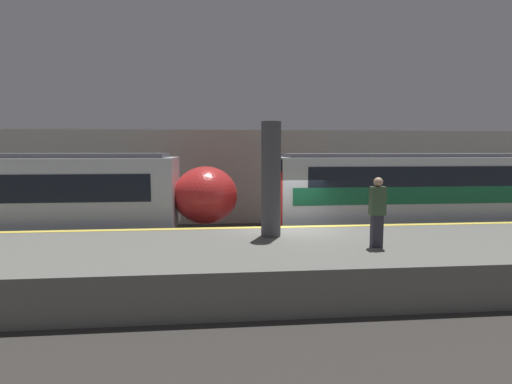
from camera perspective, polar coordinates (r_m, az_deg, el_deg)
name	(u,v)px	position (r m, az deg, el deg)	size (l,w,h in m)	color
ground_plane	(293,257)	(13.51, 5.37, -9.28)	(120.00, 120.00, 0.00)	#33302D
platform	(310,262)	(11.11, 7.78, -9.89)	(40.00, 4.81, 1.07)	slate
station_rear_barrier	(269,177)	(19.37, 1.88, 2.18)	(50.00, 0.15, 4.50)	#B2AD9E
support_pillar_near	(271,180)	(11.52, 2.16, 1.80)	(0.57, 0.57, 3.31)	#47474C
train_boxy	(491,194)	(18.97, 30.53, -0.24)	(18.35, 3.01, 3.42)	black
person_waiting	(377,210)	(10.71, 16.94, -2.49)	(0.38, 0.24, 1.81)	#2D2D38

